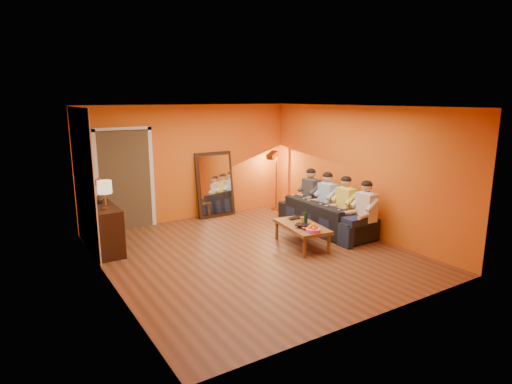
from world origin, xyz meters
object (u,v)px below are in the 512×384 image
person_mid_right (327,200)px  coffee_table (302,235)px  mirror_frame (215,184)px  person_mid_left (346,206)px  floor_lamp (276,181)px  person_far_left (366,212)px  wine_bottle (306,217)px  sideboard (104,229)px  person_far_right (311,196)px  sofa (325,215)px  table_lamp (105,195)px  vase (99,199)px  tumbler (303,220)px  dog (338,218)px  laptop (298,218)px

person_mid_right → coffee_table: bearing=-152.1°
coffee_table → person_mid_right: (1.17, 0.62, 0.40)m
mirror_frame → person_mid_left: bearing=-59.7°
person_mid_left → floor_lamp: bearing=90.7°
mirror_frame → person_far_left: 3.62m
person_mid_right → wine_bottle: bearing=-149.1°
sideboard → person_far_right: bearing=-6.8°
sofa → person_far_left: size_ratio=1.82×
sofa → person_far_left: bearing=-172.6°
table_lamp → floor_lamp: floor_lamp is taller
floor_lamp → person_far_right: size_ratio=1.18×
sideboard → vase: bearing=90.0°
tumbler → person_far_left: bearing=-29.8°
table_lamp → coffee_table: (3.20, -1.39, -0.90)m
person_mid_left → person_far_right: 1.10m
table_lamp → vase: 0.58m
person_far_left → sideboard: bearing=153.6°
mirror_frame → person_far_right: 2.25m
person_far_left → person_far_right: 1.65m
person_far_left → person_mid_left: bearing=90.0°
mirror_frame → vase: size_ratio=8.77×
table_lamp → vase: (0.00, 0.55, -0.17)m
mirror_frame → coffee_table: mirror_frame is taller
sideboard → tumbler: 3.67m
table_lamp → person_far_left: bearing=-23.2°
sideboard → wine_bottle: bearing=-28.1°
person_mid_left → person_far_right: (0.00, 1.10, 0.00)m
sideboard → sofa: sideboard is taller
tumbler → dog: bearing=6.7°
person_mid_right → vase: (-4.37, 1.32, 0.33)m
dog → person_mid_left: bearing=-97.7°
person_far_right → sideboard: bearing=173.2°
wine_bottle → laptop: size_ratio=0.85×
table_lamp → person_mid_left: size_ratio=0.42×
dog → person_mid_left: (0.03, -0.17, 0.29)m
sofa → person_far_right: bearing=-11.3°
person_far_right → floor_lamp: bearing=91.3°
mirror_frame → dog: 3.00m
person_far_left → person_far_right: bearing=90.0°
dog → laptop: 0.97m
table_lamp → vase: table_lamp is taller
dog → wine_bottle: wine_bottle is taller
person_far_left → mirror_frame: bearing=115.9°
person_mid_left → person_far_right: bearing=90.0°
mirror_frame → person_mid_left: mirror_frame is taller
mirror_frame → floor_lamp: size_ratio=1.06×
sideboard → person_mid_left: person_mid_left is taller
floor_lamp → person_far_right: floor_lamp is taller
mirror_frame → laptop: 2.51m
dog → laptop: bearing=155.8°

